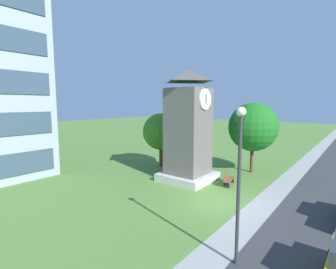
% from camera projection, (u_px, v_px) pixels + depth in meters
% --- Properties ---
extents(ground_plane, '(160.00, 160.00, 0.00)m').
position_uv_depth(ground_plane, '(215.00, 202.00, 16.39)').
color(ground_plane, '#567F38').
extents(kerb_strip, '(120.00, 1.60, 0.01)m').
position_uv_depth(kerb_strip, '(256.00, 212.00, 14.79)').
color(kerb_strip, '#9E9E99').
rests_on(kerb_strip, ground).
extents(clock_tower, '(4.00, 4.00, 9.08)m').
position_uv_depth(clock_tower, '(188.00, 132.00, 20.58)').
color(clock_tower, '#605B56').
rests_on(clock_tower, ground).
extents(park_bench, '(1.86, 0.82, 0.88)m').
position_uv_depth(park_bench, '(228.00, 179.00, 19.70)').
color(park_bench, brown).
rests_on(park_bench, ground).
extents(street_lamp, '(0.36, 0.36, 6.24)m').
position_uv_depth(street_lamp, '(239.00, 170.00, 9.55)').
color(street_lamp, '#333338').
rests_on(street_lamp, ground).
extents(tree_streetside, '(3.69, 3.69, 5.41)m').
position_uv_depth(tree_streetside, '(161.00, 132.00, 25.33)').
color(tree_streetside, '#513823').
rests_on(tree_streetside, ground).
extents(tree_near_tower, '(4.46, 4.46, 6.47)m').
position_uv_depth(tree_near_tower, '(253.00, 127.00, 22.97)').
color(tree_near_tower, '#513823').
rests_on(tree_near_tower, ground).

